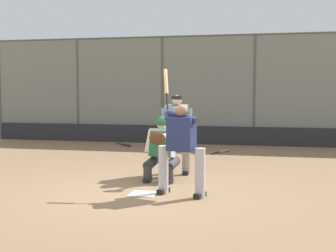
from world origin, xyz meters
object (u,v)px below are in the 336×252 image
Objects in this scene: batter_at_plate at (181,146)px; spare_bat_by_padding at (222,151)px; spare_bat_near_backstop at (125,145)px; catcher_behind_plate at (161,148)px; umpire_home at (177,132)px.

spare_bat_by_padding is at bearing -75.60° from batter_at_plate.
spare_bat_near_backstop and spare_bat_by_padding have the same top height.
catcher_behind_plate is at bearing -165.16° from spare_bat_by_padding.
catcher_behind_plate reaches higher than spare_bat_by_padding.
batter_at_plate reaches higher than spare_bat_near_backstop.
batter_at_plate is 3.24× the size of spare_bat_near_backstop.
spare_bat_by_padding is (-3.05, 0.86, 0.00)m from spare_bat_near_backstop.
batter_at_plate is 5.39m from spare_bat_by_padding.
spare_bat_near_backstop is (2.96, -6.19, -0.77)m from batter_at_plate.
umpire_home is (-0.14, -0.75, 0.22)m from catcher_behind_plate.
catcher_behind_plate is at bearing -46.13° from batter_at_plate.
umpire_home is at bearing -95.49° from catcher_behind_plate.
batter_at_plate reaches higher than spare_bat_by_padding.
batter_at_plate is at bearing 103.51° from umpire_home.
catcher_behind_plate is 1.91× the size of spare_bat_near_backstop.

